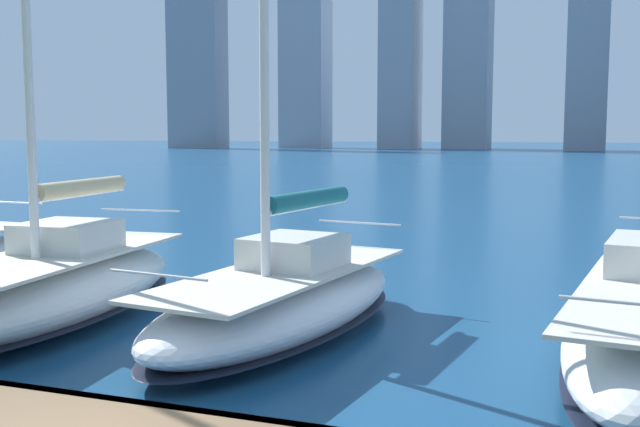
% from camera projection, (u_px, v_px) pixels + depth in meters
% --- Properties ---
extents(city_skyline, '(177.67, 26.96, 51.49)m').
position_uv_depth(city_skyline, '(569.00, 48.00, 156.50)').
color(city_skyline, gray).
rests_on(city_skyline, ground).
extents(sailboat_teal, '(3.47, 7.55, 10.06)m').
position_uv_depth(sailboat_teal, '(283.00, 298.00, 13.09)').
color(sailboat_teal, white).
rests_on(sailboat_teal, ground).
extents(sailboat_tan, '(3.24, 7.54, 10.18)m').
position_uv_depth(sailboat_tan, '(56.00, 284.00, 14.00)').
color(sailboat_tan, white).
rests_on(sailboat_tan, ground).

